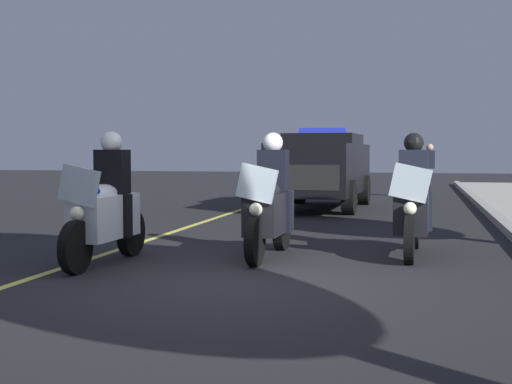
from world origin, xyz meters
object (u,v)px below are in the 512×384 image
object	(u,v)px
police_motorcycle_lead_left	(106,210)
cyclist_background	(429,171)
police_suv	(322,167)
police_motorcycle_trailing	(412,206)
police_motorcycle_lead_right	(270,207)

from	to	relation	value
police_motorcycle_lead_left	cyclist_background	world-z (taller)	police_motorcycle_lead_left
police_suv	police_motorcycle_trailing	bearing A→B (deg)	17.00
police_motorcycle_lead_left	police_motorcycle_lead_right	bearing A→B (deg)	118.34
police_motorcycle_lead_left	police_suv	world-z (taller)	police_suv
police_motorcycle_lead_left	police_motorcycle_trailing	distance (m)	4.18
police_motorcycle_lead_left	police_motorcycle_lead_right	distance (m)	2.20
police_motorcycle_lead_left	police_suv	size ratio (longest dim) A/B	0.43
police_suv	cyclist_background	world-z (taller)	police_suv
police_suv	police_motorcycle_lead_right	bearing A→B (deg)	2.94
cyclist_background	police_motorcycle_lead_right	bearing A→B (deg)	-10.09
police_motorcycle_lead_left	police_suv	xyz separation A→B (m)	(-9.25, 1.52, 0.37)
police_motorcycle_lead_right	cyclist_background	size ratio (longest dim) A/B	1.22
police_motorcycle_lead_right	police_motorcycle_lead_left	bearing A→B (deg)	-61.66
police_motorcycle_lead_left	police_motorcycle_lead_right	world-z (taller)	same
police_motorcycle_trailing	police_motorcycle_lead_left	bearing A→B (deg)	-66.85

